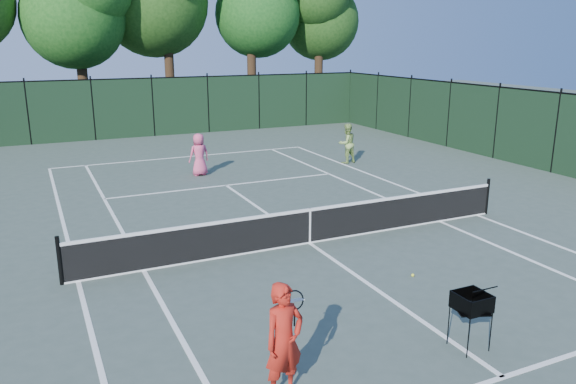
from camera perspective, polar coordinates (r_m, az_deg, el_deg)
name	(u,v)px	position (r m, az deg, el deg)	size (l,w,h in m)	color
ground	(310,243)	(14.13, 2.20, -5.22)	(90.00, 90.00, 0.00)	#404E45
sideline_doubles_left	(78,282)	(12.76, -20.54, -8.52)	(0.10, 23.77, 0.01)	white
sideline_doubles_right	(477,215)	(17.22, 18.67, -2.24)	(0.10, 23.77, 0.01)	white
sideline_singles_left	(144,271)	(12.90, -14.44, -7.74)	(0.10, 23.77, 0.01)	white
sideline_singles_right	(440,221)	(16.33, 15.17, -2.90)	(0.10, 23.77, 0.01)	white
baseline_far	(185,157)	(24.91, -10.42, 3.54)	(10.97, 0.10, 0.01)	white
service_line_near	(503,377)	(9.49, 21.02, -17.15)	(8.23, 0.10, 0.01)	white
service_line_far	(226,185)	(19.78, -6.30, 0.68)	(8.23, 0.10, 0.01)	white
center_service_line	(310,243)	(14.13, 2.20, -5.20)	(0.10, 12.80, 0.01)	white
tennis_net	(310,225)	(13.97, 2.22, -3.38)	(11.69, 0.09, 1.06)	black
fence_far	(153,108)	(30.57, -13.55, 8.33)	(24.00, 0.05, 3.00)	black
coach	(284,341)	(8.09, -0.40, -14.90)	(0.87, 0.75, 1.73)	red
player_pink	(199,155)	(21.24, -9.02, 3.78)	(0.83, 0.60, 1.59)	#E04F7B
player_green	(347,143)	(23.27, 5.99, 4.93)	(0.87, 0.72, 1.63)	#8BAD56
ball_hopper	(472,302)	(9.72, 18.17, -10.59)	(0.66, 0.66, 0.97)	black
loose_ball_midcourt	(413,275)	(12.49, 12.56, -8.25)	(0.07, 0.07, 0.07)	yellow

